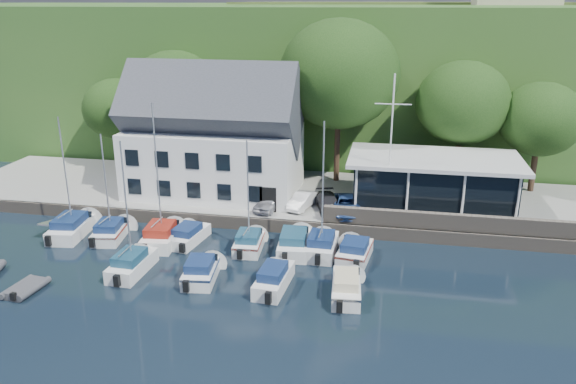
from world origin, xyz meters
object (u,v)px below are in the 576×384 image
object	(u,v)px
car_dgrey	(328,203)
boat_r2_3	(274,276)
boat_r1_5	(294,240)
boat_r1_4	(248,193)
boat_r1_7	(355,249)
boat_r2_1	(126,205)
club_pavilion	(433,182)
boat_r2_2	(201,269)
boat_r1_1	(106,183)
boat_r1_6	(323,190)
boat_r1_0	(65,174)
dinghy_1	(25,287)
harbor_building	(214,142)
flagpole	(390,148)
boat_r1_3	(188,233)
car_blue	(346,205)
car_silver	(270,201)
boat_r1_2	(158,180)
car_white	(302,200)
boat_r2_4	(347,284)

from	to	relation	value
car_dgrey	boat_r2_3	xyz separation A→B (m)	(-1.97, -11.21, -0.86)
boat_r1_5	boat_r1_4	bearing A→B (deg)	-177.11
boat_r1_7	boat_r2_1	size ratio (longest dim) A/B	0.58
club_pavilion	boat_r2_2	world-z (taller)	club_pavilion
boat_r1_1	boat_r1_4	distance (m)	10.48
boat_r1_1	boat_r1_7	bearing A→B (deg)	-9.94
club_pavilion	boat_r1_6	bearing A→B (deg)	-133.37
boat_r1_0	dinghy_1	size ratio (longest dim) A/B	3.42
boat_r1_4	dinghy_1	world-z (taller)	boat_r1_4
boat_r1_6	boat_r2_2	bearing A→B (deg)	-142.67
harbor_building	boat_r1_4	xyz separation A→B (m)	(5.23, -8.91, -1.17)
club_pavilion	car_dgrey	bearing A→B (deg)	-164.03
flagpole	boat_r1_3	distance (m)	15.93
car_blue	boat_r1_6	distance (m)	6.30
car_blue	boat_r2_1	distance (m)	16.81
boat_r1_3	boat_r2_2	distance (m)	5.96
car_blue	dinghy_1	distance (m)	22.89
car_silver	boat_r1_2	size ratio (longest dim) A/B	0.40
boat_r1_0	boat_r1_4	distance (m)	13.63
boat_r1_3	car_white	bearing A→B (deg)	47.38
car_silver	boat_r1_3	distance (m)	7.14
car_silver	boat_r2_1	world-z (taller)	boat_r2_1
car_white	boat_r2_3	xyz separation A→B (m)	(0.11, -11.39, -0.86)
club_pavilion	car_white	xyz separation A→B (m)	(-10.03, -2.09, -1.45)
harbor_building	boat_r2_1	distance (m)	13.81
car_dgrey	car_silver	bearing A→B (deg)	171.89
harbor_building	club_pavilion	world-z (taller)	harbor_building
car_dgrey	flagpole	world-z (taller)	flagpole
car_white	boat_r1_0	distance (m)	17.76
flagpole	boat_r2_4	bearing A→B (deg)	-100.86
club_pavilion	boat_r2_1	world-z (taller)	boat_r2_1
boat_r1_5	dinghy_1	world-z (taller)	boat_r1_5
flagpole	boat_r1_4	world-z (taller)	flagpole
boat_r1_0	boat_r2_1	world-z (taller)	boat_r1_0
boat_r1_4	boat_r1_7	size ratio (longest dim) A/B	1.58
flagpole	boat_r2_1	world-z (taller)	flagpole
flagpole	club_pavilion	bearing A→B (deg)	40.28
boat_r1_1	boat_r1_5	distance (m)	14.05
boat_r1_0	boat_r1_3	world-z (taller)	boat_r1_0
harbor_building	boat_r1_1	size ratio (longest dim) A/B	1.70
boat_r1_2	boat_r1_4	distance (m)	6.42
car_dgrey	flagpole	size ratio (longest dim) A/B	0.39
flagpole	boat_r1_1	xyz separation A→B (m)	(-19.81, -5.46, -2.13)
boat_r2_3	boat_r2_4	distance (m)	4.43
boat_r1_7	club_pavilion	bearing A→B (deg)	65.25
boat_r2_2	dinghy_1	bearing A→B (deg)	-167.07
boat_r1_7	boat_r1_5	bearing A→B (deg)	178.55
boat_r1_4	boat_r2_2	world-z (taller)	boat_r1_4
boat_r2_2	boat_r2_3	distance (m)	4.69
boat_r1_4	boat_r2_3	world-z (taller)	boat_r1_4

